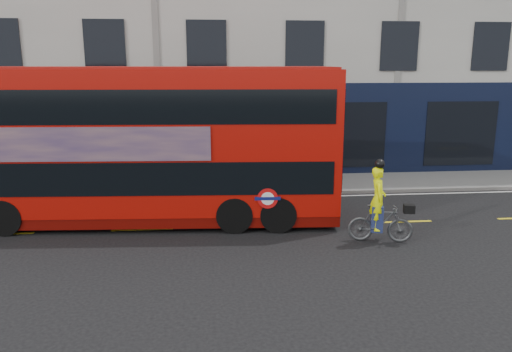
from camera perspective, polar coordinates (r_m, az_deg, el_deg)
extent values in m
plane|color=black|center=(13.85, -13.66, -8.00)|extent=(120.00, 120.00, 0.00)
cube|color=slate|center=(20.00, -11.08, -1.22)|extent=(60.00, 3.00, 0.12)
cube|color=slate|center=(18.55, -11.53, -2.33)|extent=(60.00, 0.12, 0.13)
cube|color=beige|center=(26.03, -10.39, 18.52)|extent=(50.00, 10.00, 15.00)
cube|color=black|center=(21.08, -10.93, 4.88)|extent=(50.00, 0.08, 4.00)
cube|color=silver|center=(18.28, -11.61, -2.76)|extent=(58.00, 0.10, 0.01)
cube|color=#AB0D06|center=(15.48, -12.79, 4.08)|extent=(11.78, 3.33, 4.18)
cube|color=#550603|center=(15.96, -12.39, -3.92)|extent=(11.78, 3.28, 0.32)
cube|color=black|center=(15.64, -12.62, 0.73)|extent=(11.32, 3.34, 0.95)
cube|color=black|center=(15.35, -12.99, 8.09)|extent=(11.32, 3.34, 0.95)
cube|color=maroon|center=(15.31, -13.19, 11.92)|extent=(11.54, 3.21, 0.08)
cube|color=black|center=(15.65, 8.91, 0.89)|extent=(0.18, 2.38, 0.95)
cube|color=black|center=(15.36, 9.17, 8.25)|extent=(0.18, 2.38, 0.95)
cube|color=#8D6661|center=(14.41, -17.94, 3.46)|extent=(6.34, 0.41, 0.95)
cylinder|color=red|center=(14.21, 1.34, -2.59)|extent=(0.59, 0.05, 0.59)
cylinder|color=white|center=(14.21, 1.34, -2.59)|extent=(0.38, 0.04, 0.38)
cube|color=#0C1459|center=(14.20, 1.35, -2.60)|extent=(0.74, 0.06, 0.10)
cylinder|color=black|center=(15.68, 2.21, -3.12)|extent=(1.22, 2.75, 1.06)
cylinder|color=black|center=(15.64, -2.45, -3.17)|extent=(1.22, 2.75, 1.06)
cylinder|color=black|center=(17.02, -25.17, -3.08)|extent=(1.22, 2.75, 1.06)
imported|color=#434548|center=(14.17, 14.03, -5.27)|extent=(1.82, 0.87, 1.06)
imported|color=#D3E003|center=(13.96, 13.76, -2.51)|extent=(0.55, 0.71, 1.74)
cube|color=black|center=(14.15, 17.10, -3.61)|extent=(0.33, 0.29, 0.23)
cube|color=navy|center=(14.12, 13.64, -4.70)|extent=(0.39, 0.45, 0.73)
sphere|color=black|center=(13.74, 13.97, 1.34)|extent=(0.27, 0.27, 0.27)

